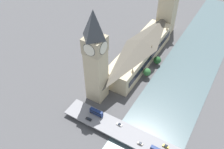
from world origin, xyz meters
name	(u,v)px	position (x,y,z in m)	size (l,w,h in m)	color
ground_plane	(150,70)	(0.00, 0.00, 0.00)	(600.00, 600.00, 0.00)	#4C4C4F
river_water	(181,82)	(-30.62, 0.00, 0.15)	(49.23, 360.00, 0.30)	#4C6066
parliament_hall	(141,51)	(14.19, -8.00, 12.37)	(22.83, 99.42, 24.92)	#C1B28E
clock_tower	(95,56)	(24.12, 52.49, 42.17)	(14.82, 14.82, 79.67)	#C1B28E
victoria_tower	(167,10)	(14.24, -70.09, 26.60)	(16.77, 16.77, 57.20)	#C1B28E
road_bridge	(146,143)	(-30.62, 75.29, 3.29)	(130.47, 16.02, 4.15)	slate
double_decker_bus_mid	(96,112)	(12.08, 72.26, 6.90)	(10.88, 2.56, 4.98)	navy
car_northbound_lead	(119,124)	(-7.72, 71.91, 4.82)	(4.26, 1.91, 1.33)	silver
car_northbound_mid	(140,143)	(-27.82, 78.40, 4.87)	(3.86, 1.82, 1.46)	slate
car_northbound_tail	(166,146)	(-43.63, 71.44, 4.92)	(4.43, 1.90, 1.55)	gold
car_southbound_lead	(89,119)	(14.38, 79.30, 4.85)	(4.73, 1.83, 1.39)	black
tree_embankment_near	(147,72)	(-1.21, 10.42, 6.31)	(6.93, 6.93, 9.79)	brown
tree_embankment_mid	(157,60)	(-2.17, -10.83, 5.44)	(7.25, 7.25, 9.07)	brown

